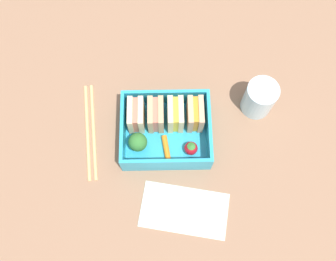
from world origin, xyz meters
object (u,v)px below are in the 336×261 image
object	(u,v)px
sandwich_center	(178,115)
carrot_stick_far_left	(167,148)
drinking_glass	(261,98)
broccoli_floret	(140,142)
strawberry_far_left	(193,148)
sandwich_center_left	(158,115)
folded_napkin	(186,210)
sandwich_left	(138,115)
sandwich_center_right	(197,114)
chopstick_pair	(92,131)

from	to	relation	value
sandwich_center	carrot_stick_far_left	distance (cm)	6.38
drinking_glass	broccoli_floret	bearing A→B (deg)	-159.84
strawberry_far_left	drinking_glass	size ratio (longest dim) A/B	0.43
broccoli_floret	sandwich_center	bearing A→B (deg)	36.86
sandwich_center_left	broccoli_floret	bearing A→B (deg)	-122.37
sandwich_center_left	folded_napkin	bearing A→B (deg)	-73.92
sandwich_left	folded_napkin	bearing A→B (deg)	-63.31
sandwich_center_right	chopstick_pair	distance (cm)	19.93
sandwich_left	strawberry_far_left	xyz separation A→B (cm)	(9.76, -5.97, -1.32)
sandwich_left	chopstick_pair	distance (cm)	9.71
sandwich_center_right	strawberry_far_left	bearing A→B (deg)	-98.53
sandwich_center_left	folded_napkin	world-z (taller)	sandwich_center_left
folded_napkin	sandwich_left	bearing A→B (deg)	116.69
sandwich_center_right	chopstick_pair	size ratio (longest dim) A/B	0.28
sandwich_left	carrot_stick_far_left	size ratio (longest dim) A/B	1.14
sandwich_left	sandwich_center_right	bearing A→B (deg)	0.00
sandwich_center	folded_napkin	bearing A→B (deg)	-85.77
folded_napkin	sandwich_center_right	bearing A→B (deg)	82.00
folded_napkin	broccoli_floret	bearing A→B (deg)	124.83
sandwich_center_right	drinking_glass	xyz separation A→B (cm)	(12.00, 3.12, -0.32)
broccoli_floret	strawberry_far_left	world-z (taller)	broccoli_floret
strawberry_far_left	drinking_glass	distance (cm)	15.81
chopstick_pair	folded_napkin	xyz separation A→B (cm)	(17.23, -14.96, -0.15)
carrot_stick_far_left	strawberry_far_left	bearing A→B (deg)	-3.92
sandwich_center	strawberry_far_left	xyz separation A→B (cm)	(2.66, -5.97, -1.32)
sandwich_center_right	drinking_glass	world-z (taller)	drinking_glass
chopstick_pair	drinking_glass	xyz separation A→B (cm)	(31.56, 4.72, 3.19)
strawberry_far_left	folded_napkin	xyz separation A→B (cm)	(-1.43, -10.59, -2.34)
sandwich_center_left	folded_napkin	xyz separation A→B (cm)	(4.77, -16.56, -3.66)
broccoli_floret	drinking_glass	bearing A→B (deg)	20.16
broccoli_floret	carrot_stick_far_left	size ratio (longest dim) A/B	0.91
sandwich_center	broccoli_floret	distance (cm)	8.46
sandwich_left	sandwich_center_right	xyz separation A→B (cm)	(10.65, 0.00, 0.00)
strawberry_far_left	chopstick_pair	world-z (taller)	strawberry_far_left
strawberry_far_left	sandwich_left	bearing A→B (deg)	148.54
sandwich_center_left	broccoli_floret	xyz separation A→B (cm)	(-3.22, -5.07, -0.16)
sandwich_center	chopstick_pair	xyz separation A→B (cm)	(-16.01, -1.60, -3.51)
sandwich_center	sandwich_center_right	world-z (taller)	same
sandwich_center_left	chopstick_pair	xyz separation A→B (cm)	(-12.46, -1.60, -3.51)
carrot_stick_far_left	folded_napkin	bearing A→B (deg)	-73.29
strawberry_far_left	folded_napkin	size ratio (longest dim) A/B	0.20
sandwich_center	sandwich_center_right	xyz separation A→B (cm)	(3.55, 0.00, 0.00)
sandwich_left	sandwich_center_left	distance (cm)	3.55
sandwich_center_left	drinking_glass	size ratio (longest dim) A/B	0.75
sandwich_left	folded_napkin	size ratio (longest dim) A/B	0.35
sandwich_left	sandwich_center	bearing A→B (deg)	0.00
carrot_stick_far_left	chopstick_pair	world-z (taller)	carrot_stick_far_left
sandwich_center_right	broccoli_floret	distance (cm)	11.50
strawberry_far_left	drinking_glass	xyz separation A→B (cm)	(12.90, 9.09, 1.00)
sandwich_center_left	folded_napkin	size ratio (longest dim) A/B	0.35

